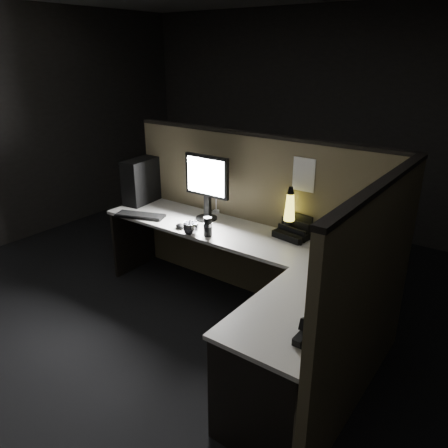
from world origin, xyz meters
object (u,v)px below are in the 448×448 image
Objects in this scene: monitor at (207,181)px; desk_phone at (318,336)px; lava_lamp at (289,215)px; pc_tower at (142,181)px; keyboard at (140,216)px.

desk_phone is at bearing -34.52° from monitor.
lava_lamp is (0.79, 0.10, -0.18)m from monitor.
lava_lamp is at bearing -2.14° from pc_tower.
monitor is 1.99m from desk_phone.
lava_lamp is at bearing -2.01° from keyboard.
keyboard is at bearing 160.99° from desk_phone.
pc_tower reaches higher than lava_lamp.
monitor is 2.71× the size of desk_phone.
desk_phone reaches higher than keyboard.
pc_tower is at bearing -176.31° from lava_lamp.
monitor reaches higher than lava_lamp.
lava_lamp reaches higher than desk_phone.
monitor is 1.29× the size of keyboard.
desk_phone is (1.62, -1.11, -0.31)m from monitor.
keyboard is 2.11× the size of desk_phone.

